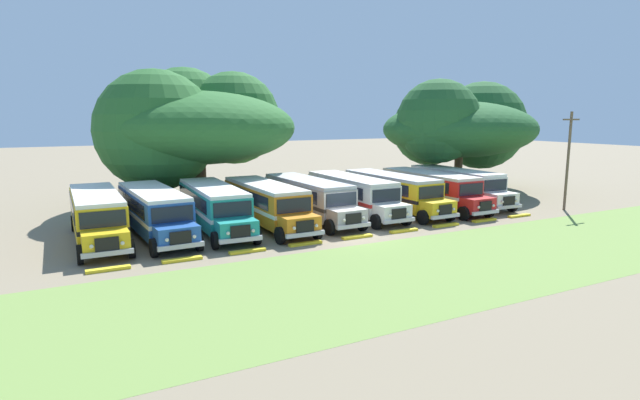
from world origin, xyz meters
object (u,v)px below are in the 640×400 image
at_px(parked_bus_slot_1, 154,210).
at_px(parked_bus_slot_7, 431,188).
at_px(parked_bus_slot_0, 97,214).
at_px(parked_bus_slot_8, 457,184).
at_px(parked_bus_slot_5, 353,194).
at_px(secondary_tree, 458,127).
at_px(parked_bus_slot_4, 309,197).
at_px(parked_bus_slot_6, 393,191).
at_px(parked_bus_slot_3, 266,202).
at_px(parked_bus_slot_2, 214,205).
at_px(broad_shade_tree, 192,124).
at_px(utility_pole, 568,158).

height_order(parked_bus_slot_1, parked_bus_slot_7, same).
relative_size(parked_bus_slot_0, parked_bus_slot_8, 1.00).
relative_size(parked_bus_slot_5, secondary_tree, 0.64).
distance_m(parked_bus_slot_5, parked_bus_slot_8, 10.38).
bearing_deg(parked_bus_slot_4, parked_bus_slot_0, -92.91).
height_order(parked_bus_slot_6, secondary_tree, secondary_tree).
relative_size(parked_bus_slot_5, parked_bus_slot_7, 1.00).
distance_m(parked_bus_slot_4, secondary_tree, 20.83).
xyz_separation_m(parked_bus_slot_1, parked_bus_slot_3, (7.05, -0.59, 0.00)).
bearing_deg(parked_bus_slot_2, parked_bus_slot_6, 91.05).
height_order(parked_bus_slot_4, broad_shade_tree, broad_shade_tree).
xyz_separation_m(parked_bus_slot_2, parked_bus_slot_4, (6.85, 0.08, 0.00)).
distance_m(parked_bus_slot_4, utility_pole, 20.26).
height_order(parked_bus_slot_7, utility_pole, utility_pole).
relative_size(parked_bus_slot_8, secondary_tree, 0.64).
relative_size(parked_bus_slot_0, parked_bus_slot_6, 1.00).
distance_m(parked_bus_slot_7, parked_bus_slot_8, 3.55).
bearing_deg(parked_bus_slot_0, parked_bus_slot_6, 88.11).
xyz_separation_m(parked_bus_slot_0, parked_bus_slot_4, (13.70, -0.32, 0.00)).
distance_m(parked_bus_slot_3, utility_pole, 23.43).
relative_size(parked_bus_slot_0, broad_shade_tree, 0.67).
bearing_deg(parked_bus_slot_1, parked_bus_slot_8, 87.53).
bearing_deg(parked_bus_slot_3, parked_bus_slot_7, 89.48).
bearing_deg(parked_bus_slot_0, parked_bus_slot_4, 88.50).
distance_m(parked_bus_slot_0, utility_pole, 33.58).
height_order(parked_bus_slot_3, parked_bus_slot_6, same).
xyz_separation_m(parked_bus_slot_0, parked_bus_slot_6, (20.67, -0.63, 0.00)).
bearing_deg(broad_shade_tree, parked_bus_slot_2, -97.34).
relative_size(parked_bus_slot_6, broad_shade_tree, 0.67).
bearing_deg(secondary_tree, parked_bus_slot_2, -166.39).
height_order(parked_bus_slot_2, utility_pole, utility_pole).
bearing_deg(parked_bus_slot_8, parked_bus_slot_2, -86.72).
relative_size(parked_bus_slot_5, parked_bus_slot_8, 1.00).
distance_m(parked_bus_slot_2, parked_bus_slot_4, 6.85).
bearing_deg(secondary_tree, parked_bus_slot_7, -142.44).
bearing_deg(parked_bus_slot_4, parked_bus_slot_7, 85.42).
bearing_deg(secondary_tree, parked_bus_slot_8, -131.86).
bearing_deg(broad_shade_tree, utility_pole, -33.75).
bearing_deg(parked_bus_slot_4, secondary_tree, 106.37).
relative_size(parked_bus_slot_3, parked_bus_slot_6, 1.00).
distance_m(parked_bus_slot_0, secondary_tree, 33.87).
distance_m(parked_bus_slot_6, parked_bus_slot_7, 3.51).
relative_size(broad_shade_tree, utility_pole, 2.15).
bearing_deg(utility_pole, parked_bus_slot_7, 147.73).
height_order(parked_bus_slot_3, parked_bus_slot_8, same).
height_order(parked_bus_slot_0, parked_bus_slot_8, same).
bearing_deg(parked_bus_slot_4, utility_pole, 70.94).
relative_size(parked_bus_slot_4, parked_bus_slot_8, 1.00).
height_order(parked_bus_slot_3, parked_bus_slot_7, same).
bearing_deg(broad_shade_tree, parked_bus_slot_4, -62.24).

